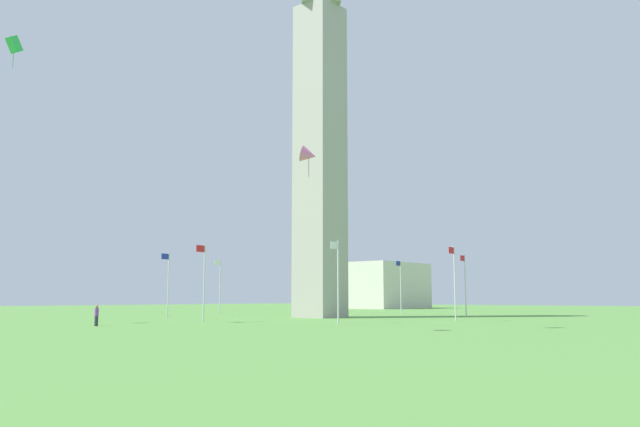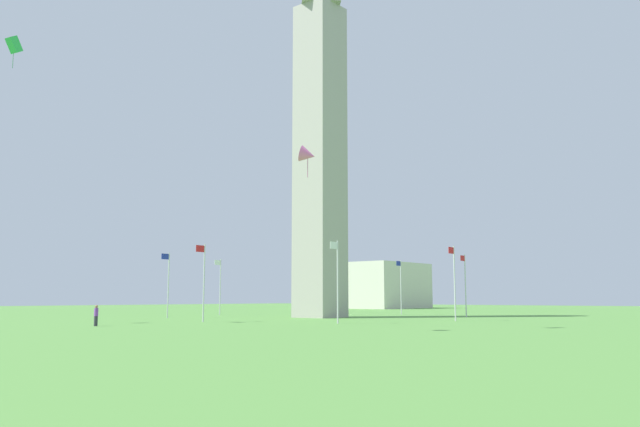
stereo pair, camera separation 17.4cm
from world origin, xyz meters
name	(u,v)px [view 1 (the left image)]	position (x,y,z in m)	size (l,w,h in m)	color
ground_plane	(320,318)	(0.00, 0.00, 0.00)	(260.00, 260.00, 0.00)	#548C3D
obelisk_monument	(320,137)	(0.00, 0.00, 21.31)	(4.69, 4.69, 42.63)	#A8A399
flagpole_n	(204,279)	(17.35, 0.00, 4.06)	(1.12, 0.14, 7.35)	silver
flagpole_ne	(338,277)	(12.29, 12.23, 4.06)	(1.12, 0.14, 7.35)	silver
flagpole_e	(454,279)	(0.06, 17.29, 4.06)	(1.12, 0.14, 7.35)	silver
flagpole_se	(465,282)	(-12.16, 12.23, 4.06)	(1.12, 0.14, 7.35)	silver
flagpole_s	(400,284)	(-17.23, 0.00, 4.06)	(1.12, 0.14, 7.35)	silver
flagpole_sw	(308,285)	(-12.16, -12.23, 4.06)	(1.12, 0.14, 7.35)	silver
flagpole_w	(220,284)	(0.06, -17.29, 4.06)	(1.12, 0.14, 7.35)	silver
flagpole_nw	(168,282)	(12.29, -12.23, 4.06)	(1.12, 0.14, 7.35)	silver
person_purple_shirt	(97,316)	(28.68, 0.35, 0.84)	(0.32, 0.32, 1.69)	#2D2D38
kite_pink_delta	(309,155)	(24.59, 19.37, 12.04)	(1.63, 1.68, 2.25)	pink
kite_green_box	(14,45)	(32.33, -9.28, 25.06)	(1.52, 1.02, 3.02)	green
distant_building	(374,286)	(-57.65, -32.60, 4.80)	(18.81, 17.80, 9.61)	beige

